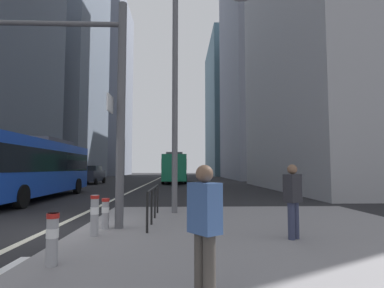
# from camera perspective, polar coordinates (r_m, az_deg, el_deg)

# --- Properties ---
(ground_plane) EXTENTS (160.00, 160.00, 0.00)m
(ground_plane) POSITION_cam_1_polar(r_m,az_deg,el_deg) (28.83, -9.30, -7.72)
(ground_plane) COLOR black
(median_island) EXTENTS (9.00, 10.00, 0.15)m
(median_island) POSITION_cam_1_polar(r_m,az_deg,el_deg) (7.95, 12.31, -16.03)
(median_island) COLOR gray
(median_island) RESTS_ON ground
(lane_centre_line) EXTENTS (0.20, 80.00, 0.01)m
(lane_centre_line) POSITION_cam_1_polar(r_m,az_deg,el_deg) (38.76, -7.43, -6.88)
(lane_centre_line) COLOR beige
(lane_centre_line) RESTS_ON ground
(office_tower_left_mid) EXTENTS (10.98, 17.33, 41.19)m
(office_tower_left_mid) POSITION_cam_1_polar(r_m,az_deg,el_deg) (58.43, -22.30, 14.79)
(office_tower_left_mid) COLOR slate
(office_tower_left_mid) RESTS_ON ground
(office_tower_left_far) EXTENTS (12.38, 19.94, 42.85)m
(office_tower_left_far) POSITION_cam_1_polar(r_m,az_deg,el_deg) (80.74, -16.28, 9.91)
(office_tower_left_far) COLOR slate
(office_tower_left_far) RESTS_ON ground
(office_tower_right_mid) EXTENTS (11.64, 20.26, 50.65)m
(office_tower_right_mid) POSITION_cam_1_polar(r_m,az_deg,el_deg) (56.57, 12.66, 20.38)
(office_tower_right_mid) COLOR slate
(office_tower_right_mid) RESTS_ON ground
(office_tower_right_far) EXTENTS (13.17, 24.36, 31.87)m
(office_tower_right_far) POSITION_cam_1_polar(r_m,az_deg,el_deg) (76.94, 8.07, 6.29)
(office_tower_right_far) COLOR slate
(office_tower_right_far) RESTS_ON ground
(city_bus_blue_oncoming) EXTENTS (2.90, 11.84, 3.40)m
(city_bus_blue_oncoming) POSITION_cam_1_polar(r_m,az_deg,el_deg) (18.87, -26.95, -3.50)
(city_bus_blue_oncoming) COLOR blue
(city_bus_blue_oncoming) RESTS_ON ground
(city_bus_red_receding) EXTENTS (2.76, 11.68, 3.40)m
(city_bus_red_receding) POSITION_cam_1_polar(r_m,az_deg,el_deg) (36.94, -3.18, -4.19)
(city_bus_red_receding) COLOR #198456
(city_bus_red_receding) RESTS_ON ground
(car_oncoming_mid) EXTENTS (2.12, 4.59, 1.94)m
(car_oncoming_mid) POSITION_cam_1_polar(r_m,az_deg,el_deg) (35.31, -17.89, -5.34)
(car_oncoming_mid) COLOR #232838
(car_oncoming_mid) RESTS_ON ground
(car_receding_near) EXTENTS (2.12, 4.50, 1.94)m
(car_receding_near) POSITION_cam_1_polar(r_m,az_deg,el_deg) (53.92, -2.36, -5.16)
(car_receding_near) COLOR silver
(car_receding_near) RESTS_ON ground
(traffic_signal_gantry) EXTENTS (7.18, 0.65, 6.00)m
(traffic_signal_gantry) POSITION_cam_1_polar(r_m,az_deg,el_deg) (9.44, -27.78, 11.28)
(traffic_signal_gantry) COLOR #515156
(traffic_signal_gantry) RESTS_ON median_island
(street_lamp_post) EXTENTS (5.50, 0.32, 8.00)m
(street_lamp_post) POSITION_cam_1_polar(r_m,az_deg,el_deg) (11.47, -3.11, 13.85)
(street_lamp_post) COLOR #56565B
(street_lamp_post) RESTS_ON median_island
(bollard_left) EXTENTS (0.20, 0.20, 0.82)m
(bollard_left) POSITION_cam_1_polar(r_m,az_deg,el_deg) (5.60, -24.20, -15.16)
(bollard_left) COLOR #99999E
(bollard_left) RESTS_ON median_island
(bollard_right) EXTENTS (0.20, 0.20, 0.92)m
(bollard_right) POSITION_cam_1_polar(r_m,az_deg,el_deg) (7.62, -17.40, -11.99)
(bollard_right) COLOR #99999E
(bollard_right) RESTS_ON median_island
(bollard_back) EXTENTS (0.20, 0.20, 0.77)m
(bollard_back) POSITION_cam_1_polar(r_m,az_deg,el_deg) (8.41, -15.57, -11.84)
(bollard_back) COLOR #99999E
(bollard_back) RESTS_ON median_island
(pedestrian_railing) EXTENTS (0.06, 3.37, 0.98)m
(pedestrian_railing) POSITION_cam_1_polar(r_m,az_deg,el_deg) (9.29, -7.08, -9.59)
(pedestrian_railing) COLOR black
(pedestrian_railing) RESTS_ON median_island
(pedestrian_waiting) EXTENTS (0.42, 0.45, 1.58)m
(pedestrian_waiting) POSITION_cam_1_polar(r_m,az_deg,el_deg) (3.80, 2.33, -14.61)
(pedestrian_waiting) COLOR #423D38
(pedestrian_waiting) RESTS_ON median_island
(pedestrian_walking) EXTENTS (0.45, 0.42, 1.62)m
(pedestrian_walking) POSITION_cam_1_polar(r_m,az_deg,el_deg) (7.27, 17.98, -9.30)
(pedestrian_walking) COLOR #2D334C
(pedestrian_walking) RESTS_ON median_island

